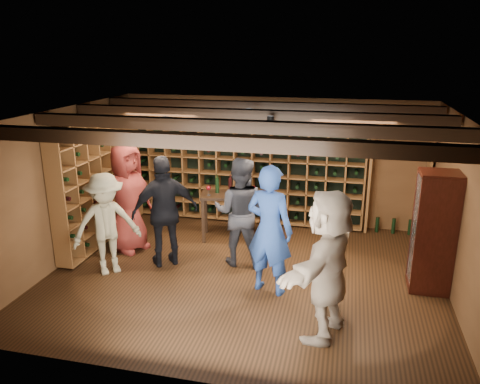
% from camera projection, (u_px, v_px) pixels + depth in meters
% --- Properties ---
extents(ground, '(6.00, 6.00, 0.00)m').
position_uv_depth(ground, '(244.00, 275.00, 7.33)').
color(ground, '#321C0D').
rests_on(ground, ground).
extents(room_shell, '(6.00, 6.00, 6.00)m').
position_uv_depth(room_shell, '(246.00, 120.00, 6.65)').
color(room_shell, brown).
rests_on(room_shell, ground).
extents(wine_rack_back, '(4.65, 0.30, 2.20)m').
position_uv_depth(wine_rack_back, '(244.00, 166.00, 9.26)').
color(wine_rack_back, brown).
rests_on(wine_rack_back, ground).
extents(wine_rack_left, '(0.30, 2.65, 2.20)m').
position_uv_depth(wine_rack_left, '(100.00, 179.00, 8.36)').
color(wine_rack_left, brown).
rests_on(wine_rack_left, ground).
extents(crate_shelf, '(1.20, 0.32, 2.07)m').
position_uv_depth(crate_shelf, '(402.00, 153.00, 8.49)').
color(crate_shelf, brown).
rests_on(crate_shelf, ground).
extents(display_cabinet, '(0.55, 0.50, 1.75)m').
position_uv_depth(display_cabinet, '(433.00, 235.00, 6.67)').
color(display_cabinet, '#37110B').
rests_on(display_cabinet, ground).
extents(man_blue_shirt, '(0.79, 0.62, 1.90)m').
position_uv_depth(man_blue_shirt, '(270.00, 230.00, 6.59)').
color(man_blue_shirt, navy).
rests_on(man_blue_shirt, ground).
extents(man_grey_suit, '(0.88, 0.69, 1.78)m').
position_uv_depth(man_grey_suit, '(240.00, 212.00, 7.49)').
color(man_grey_suit, black).
rests_on(man_grey_suit, ground).
extents(guest_red_floral, '(0.91, 1.08, 1.89)m').
position_uv_depth(guest_red_floral, '(128.00, 198.00, 7.99)').
color(guest_red_floral, maroon).
rests_on(guest_red_floral, ground).
extents(guest_woman_black, '(1.13, 0.97, 1.82)m').
position_uv_depth(guest_woman_black, '(165.00, 212.00, 7.44)').
color(guest_woman_black, black).
rests_on(guest_woman_black, ground).
extents(guest_khaki, '(1.18, 1.14, 1.62)m').
position_uv_depth(guest_khaki, '(106.00, 224.00, 7.19)').
color(guest_khaki, gray).
rests_on(guest_khaki, ground).
extents(guest_beige, '(1.06, 1.82, 1.88)m').
position_uv_depth(guest_beige, '(327.00, 265.00, 5.56)').
color(guest_beige, gray).
rests_on(guest_beige, ground).
extents(tasting_table, '(1.24, 0.80, 1.14)m').
position_uv_depth(tasting_table, '(233.00, 199.00, 8.53)').
color(tasting_table, black).
rests_on(tasting_table, ground).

